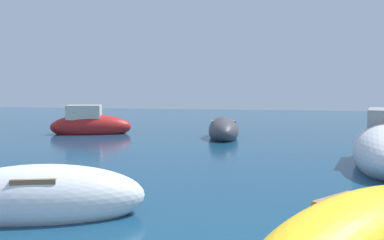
% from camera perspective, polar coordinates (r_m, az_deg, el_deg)
% --- Properties ---
extents(moored_boat_0, '(1.96, 3.84, 1.20)m').
position_cam_1_polar(moored_boat_0, '(18.07, 4.46, -1.46)').
color(moored_boat_0, '#3F3F47').
rests_on(moored_boat_0, ground).
extents(moored_boat_4, '(4.11, 2.55, 1.67)m').
position_cam_1_polar(moored_boat_4, '(20.26, -14.20, -0.67)').
color(moored_boat_4, '#B21E1E').
rests_on(moored_boat_4, ground).
extents(moored_boat_6, '(3.68, 2.36, 1.13)m').
position_cam_1_polar(moored_boat_6, '(7.38, -20.47, -10.22)').
color(moored_boat_6, white).
rests_on(moored_boat_6, ground).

